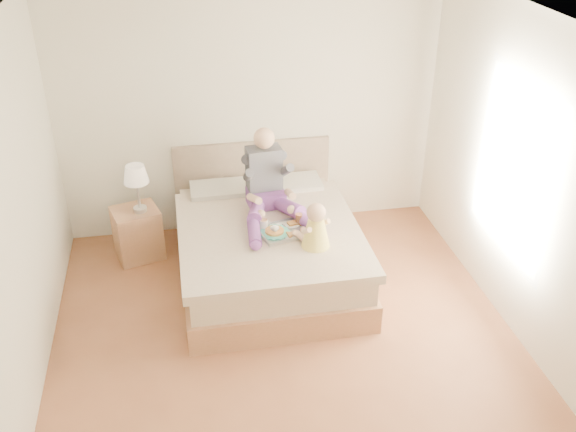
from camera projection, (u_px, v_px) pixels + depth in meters
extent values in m
cube|color=brown|center=(286.00, 341.00, 5.57)|extent=(4.00, 4.20, 0.01)
cube|color=white|center=(286.00, 26.00, 4.23)|extent=(4.00, 4.20, 0.02)
cube|color=white|center=(250.00, 110.00, 6.69)|extent=(4.00, 0.02, 2.70)
cube|color=white|center=(364.00, 411.00, 3.11)|extent=(4.00, 0.02, 2.70)
cube|color=white|center=(11.00, 230.00, 4.58)|extent=(0.02, 4.20, 2.70)
cube|color=white|center=(528.00, 184.00, 5.21)|extent=(0.02, 4.20, 2.70)
cube|color=white|center=(515.00, 168.00, 5.36)|extent=(0.02, 1.30, 1.60)
cube|color=#F7E8CA|center=(515.00, 168.00, 5.36)|extent=(0.01, 1.18, 1.48)
cube|color=#8E6142|center=(268.00, 263.00, 6.37)|extent=(1.68, 2.13, 0.28)
cube|color=#C2AC90|center=(268.00, 241.00, 6.24)|extent=(1.60, 2.05, 0.24)
cube|color=#C2AC90|center=(270.00, 235.00, 6.03)|extent=(1.70, 1.80, 0.09)
cube|color=beige|center=(220.00, 192.00, 6.72)|extent=(0.62, 0.40, 0.14)
cube|color=beige|center=(292.00, 186.00, 6.84)|extent=(0.62, 0.40, 0.14)
cube|color=#85705C|center=(252.00, 183.00, 7.10)|extent=(1.70, 0.08, 1.00)
cube|color=#8E6142|center=(138.00, 233.00, 6.61)|extent=(0.54, 0.50, 0.55)
cylinder|color=silver|center=(140.00, 209.00, 6.45)|extent=(0.13, 0.13, 0.04)
cylinder|color=silver|center=(138.00, 195.00, 6.37)|extent=(0.03, 0.03, 0.28)
cone|color=beige|center=(136.00, 174.00, 6.25)|extent=(0.25, 0.25, 0.18)
cube|color=#63327D|center=(266.00, 197.00, 6.40)|extent=(0.38, 0.31, 0.17)
cube|color=#37363E|center=(264.00, 169.00, 6.30)|extent=(0.35, 0.24, 0.45)
sphere|color=#E7B690|center=(264.00, 138.00, 6.11)|extent=(0.21, 0.21, 0.21)
cylinder|color=#63327D|center=(257.00, 211.00, 6.18)|extent=(0.25, 0.50, 0.20)
cylinder|color=#63327D|center=(254.00, 232.00, 5.87)|extent=(0.15, 0.44, 0.12)
sphere|color=#63327D|center=(256.00, 245.00, 5.69)|extent=(0.10, 0.10, 0.10)
cylinder|color=#37363E|center=(248.00, 175.00, 6.14)|extent=(0.09, 0.28, 0.23)
cylinder|color=#E7B690|center=(254.00, 199.00, 6.08)|extent=(0.13, 0.30, 0.15)
sphere|color=#E7B690|center=(261.00, 214.00, 6.02)|extent=(0.08, 0.08, 0.08)
cylinder|color=#63327D|center=(286.00, 206.00, 6.26)|extent=(0.34, 0.49, 0.20)
cylinder|color=#63327D|center=(308.00, 224.00, 6.00)|extent=(0.23, 0.44, 0.12)
sphere|color=#63327D|center=(319.00, 235.00, 5.84)|extent=(0.10, 0.10, 0.10)
cylinder|color=#37363E|center=(286.00, 170.00, 6.23)|extent=(0.14, 0.29, 0.23)
cylinder|color=#E7B690|center=(290.00, 194.00, 6.17)|extent=(0.07, 0.29, 0.15)
sphere|color=#E7B690|center=(291.00, 210.00, 6.09)|extent=(0.08, 0.08, 0.08)
cube|color=silver|center=(284.00, 232.00, 5.97)|extent=(0.52, 0.45, 0.01)
cylinder|color=#40B8A2|center=(275.00, 232.00, 5.94)|extent=(0.26, 0.26, 0.01)
cylinder|color=#B77E3D|center=(275.00, 231.00, 5.93)|extent=(0.18, 0.18, 0.02)
cylinder|color=silver|center=(264.00, 224.00, 6.00)|extent=(0.08, 0.08, 0.09)
torus|color=silver|center=(269.00, 223.00, 6.01)|extent=(0.03, 0.06, 0.06)
cylinder|color=#906346|center=(264.00, 220.00, 5.98)|extent=(0.07, 0.07, 0.01)
cylinder|color=silver|center=(292.00, 225.00, 6.07)|extent=(0.15, 0.15, 0.01)
cube|color=#B77E3D|center=(292.00, 223.00, 6.06)|extent=(0.10, 0.09, 0.02)
cylinder|color=silver|center=(291.00, 236.00, 5.89)|extent=(0.15, 0.15, 0.01)
ellipsoid|color=#A81D11|center=(293.00, 235.00, 5.88)|extent=(0.04, 0.03, 0.01)
cylinder|color=white|center=(299.00, 219.00, 6.05)|extent=(0.07, 0.07, 0.12)
cylinder|color=#C36120|center=(299.00, 219.00, 6.05)|extent=(0.06, 0.06, 0.11)
cylinder|color=white|center=(304.00, 231.00, 5.93)|extent=(0.07, 0.07, 0.04)
cylinder|color=#3F1F09|center=(304.00, 231.00, 5.93)|extent=(0.06, 0.06, 0.03)
cone|color=#FFE550|center=(316.00, 232.00, 5.71)|extent=(0.26, 0.26, 0.28)
sphere|color=#E7B690|center=(316.00, 213.00, 5.61)|extent=(0.17, 0.17, 0.17)
cylinder|color=#E7B690|center=(302.00, 237.00, 5.81)|extent=(0.13, 0.20, 0.07)
sphere|color=#E7B690|center=(295.00, 233.00, 5.87)|extent=(0.06, 0.06, 0.06)
cylinder|color=#E7B690|center=(307.00, 231.00, 5.63)|extent=(0.08, 0.15, 0.12)
cylinder|color=#E7B690|center=(310.00, 234.00, 5.87)|extent=(0.17, 0.19, 0.07)
sphere|color=#E7B690|center=(303.00, 229.00, 5.93)|extent=(0.06, 0.06, 0.06)
cylinder|color=#E7B690|center=(323.00, 223.00, 5.75)|extent=(0.13, 0.13, 0.12)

